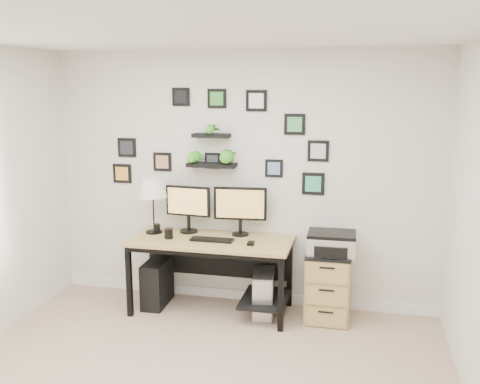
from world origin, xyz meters
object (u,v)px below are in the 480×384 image
(table_lamp, at_px, (153,189))
(pc_tower_black, at_px, (157,283))
(pc_tower_grey, at_px, (263,293))
(file_cabinet, at_px, (328,285))
(desk, at_px, (215,251))
(monitor_right, at_px, (240,207))
(monitor_left, at_px, (188,205))
(printer, at_px, (332,243))
(mug, at_px, (169,234))

(table_lamp, distance_m, pc_tower_black, 0.98)
(pc_tower_black, distance_m, pc_tower_grey, 1.12)
(table_lamp, height_order, file_cabinet, table_lamp)
(desk, height_order, monitor_right, monitor_right)
(monitor_left, height_order, table_lamp, table_lamp)
(desk, distance_m, file_cabinet, 1.16)
(desk, height_order, file_cabinet, desk)
(desk, bearing_deg, printer, 1.37)
(pc_tower_black, bearing_deg, printer, -0.62)
(mug, bearing_deg, monitor_left, 65.02)
(pc_tower_black, bearing_deg, monitor_right, 10.21)
(desk, distance_m, table_lamp, 0.90)
(monitor_right, xyz_separation_m, file_cabinet, (0.90, -0.12, -0.71))
(pc_tower_grey, bearing_deg, mug, -174.59)
(table_lamp, xyz_separation_m, printer, (1.82, -0.04, -0.44))
(monitor_left, relative_size, monitor_right, 0.91)
(mug, xyz_separation_m, printer, (1.59, 0.12, -0.02))
(monitor_left, distance_m, pc_tower_black, 0.87)
(mug, bearing_deg, monitor_right, 22.06)
(monitor_left, relative_size, pc_tower_black, 1.04)
(pc_tower_black, bearing_deg, table_lamp, 120.30)
(table_lamp, bearing_deg, pc_tower_grey, -3.86)
(monitor_left, bearing_deg, monitor_right, 1.08)
(mug, bearing_deg, desk, 12.07)
(table_lamp, bearing_deg, mug, -37.14)
(mug, height_order, printer, printer)
(pc_tower_grey, bearing_deg, desk, 179.15)
(pc_tower_grey, height_order, file_cabinet, file_cabinet)
(monitor_right, height_order, pc_tower_grey, monitor_right)
(pc_tower_black, bearing_deg, monitor_left, 27.54)
(file_cabinet, height_order, printer, printer)
(desk, bearing_deg, monitor_right, 39.01)
(printer, bearing_deg, pc_tower_black, -179.05)
(pc_tower_grey, distance_m, printer, 0.85)
(table_lamp, xyz_separation_m, pc_tower_grey, (1.17, -0.08, -0.99))
(mug, xyz_separation_m, pc_tower_black, (-0.18, 0.09, -0.56))
(monitor_right, relative_size, pc_tower_grey, 1.15)
(monitor_right, xyz_separation_m, pc_tower_black, (-0.84, -0.18, -0.81))
(desk, bearing_deg, monitor_left, 153.78)
(monitor_right, distance_m, file_cabinet, 1.16)
(table_lamp, xyz_separation_m, pc_tower_black, (0.05, -0.07, -0.97))
(desk, relative_size, printer, 3.52)
(pc_tower_grey, xyz_separation_m, file_cabinet, (0.63, 0.07, 0.12))
(monitor_right, xyz_separation_m, pc_tower_grey, (0.28, -0.18, -0.82))
(desk, bearing_deg, file_cabinet, 2.98)
(monitor_right, xyz_separation_m, printer, (0.93, -0.15, -0.27))
(monitor_left, bearing_deg, file_cabinet, -4.15)
(desk, height_order, pc_tower_grey, desk)
(pc_tower_black, bearing_deg, desk, -1.36)
(pc_tower_black, bearing_deg, file_cabinet, 0.41)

